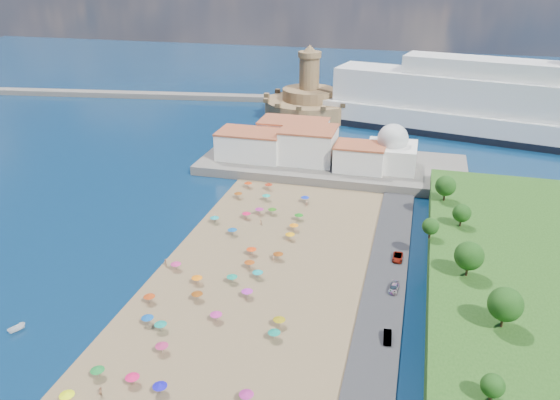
# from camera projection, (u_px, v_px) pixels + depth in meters

# --- Properties ---
(ground) EXTENTS (700.00, 700.00, 0.00)m
(ground) POSITION_uv_depth(u_px,v_px,m) (236.00, 272.00, 126.84)
(ground) COLOR #071938
(ground) RESTS_ON ground
(terrace) EXTENTS (90.00, 36.00, 3.00)m
(terrace) POSITION_uv_depth(u_px,v_px,m) (332.00, 165.00, 188.53)
(terrace) COLOR #59544C
(terrace) RESTS_ON ground
(jetty) EXTENTS (18.00, 70.00, 2.40)m
(jetty) POSITION_uv_depth(u_px,v_px,m) (293.00, 132.00, 224.71)
(jetty) COLOR #59544C
(jetty) RESTS_ON ground
(breakwater) EXTENTS (199.03, 34.77, 2.60)m
(breakwater) POSITION_uv_depth(u_px,v_px,m) (132.00, 95.00, 287.18)
(breakwater) COLOR #59544C
(breakwater) RESTS_ON ground
(waterfront_buildings) EXTENTS (57.00, 29.00, 11.00)m
(waterfront_buildings) POSITION_uv_depth(u_px,v_px,m) (296.00, 144.00, 189.54)
(waterfront_buildings) COLOR silver
(waterfront_buildings) RESTS_ON terrace
(domed_building) EXTENTS (16.00, 16.00, 15.00)m
(domed_building) POSITION_uv_depth(u_px,v_px,m) (392.00, 151.00, 179.11)
(domed_building) COLOR silver
(domed_building) RESTS_ON terrace
(fortress) EXTENTS (40.00, 40.00, 32.40)m
(fortress) POSITION_uv_depth(u_px,v_px,m) (309.00, 102.00, 249.05)
(fortress) COLOR olive
(fortress) RESTS_ON ground
(cruise_ship) EXTENTS (174.26, 61.66, 37.79)m
(cruise_ship) POSITION_uv_depth(u_px,v_px,m) (502.00, 111.00, 217.90)
(cruise_ship) COLOR black
(cruise_ship) RESTS_ON ground
(beach_parasols) EXTENTS (32.03, 117.11, 2.20)m
(beach_parasols) POSITION_uv_depth(u_px,v_px,m) (216.00, 286.00, 117.44)
(beach_parasols) COLOR gray
(beach_parasols) RESTS_ON beach
(beachgoers) EXTENTS (34.00, 93.92, 1.84)m
(beachgoers) POSITION_uv_depth(u_px,v_px,m) (216.00, 270.00, 125.17)
(beachgoers) COLOR tan
(beachgoers) RESTS_ON beach
(parked_cars) EXTENTS (2.37, 55.55, 1.41)m
(parked_cars) POSITION_uv_depth(u_px,v_px,m) (392.00, 300.00, 114.01)
(parked_cars) COLOR gray
(parked_cars) RESTS_ON promenade
(hillside_trees) EXTENTS (18.00, 104.59, 7.92)m
(hillside_trees) POSITION_uv_depth(u_px,v_px,m) (466.00, 275.00, 106.39)
(hillside_trees) COLOR #382314
(hillside_trees) RESTS_ON hillside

